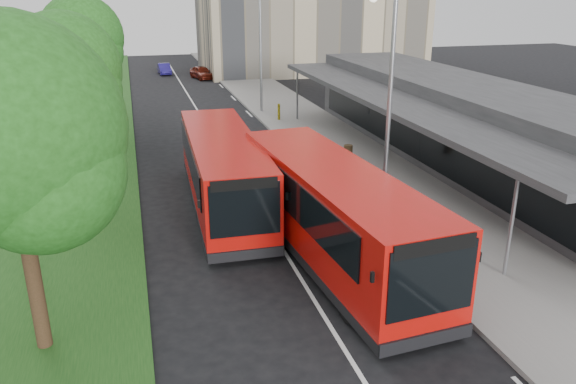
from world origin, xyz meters
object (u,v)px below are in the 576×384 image
Objects in this scene: tree_mid at (64,77)px; bollard at (279,112)px; lamp_post_far at (259,43)px; litter_bin at (348,153)px; tree_far at (82,42)px; car_near at (202,72)px; bus_main at (333,214)px; lamp_post_near at (388,96)px; tree_near at (10,144)px; car_far at (164,69)px; bus_second at (223,172)px.

tree_mid is 15.95m from bollard.
lamp_post_far is 13.47m from litter_bin.
tree_far is 7.71× the size of bollard.
bus_main is at bearing -104.72° from car_near.
lamp_post_near is (11.13, -7.05, -0.11)m from tree_mid.
bollard is at bearing -9.61° from tree_far.
bus_main is 10.65× the size of bollard.
tree_near reaches higher than bollard.
tree_far is 23.27m from bus_main.
lamp_post_near reaches higher than tree_far.
car_far is (-5.15, 20.63, -4.19)m from lamp_post_far.
litter_bin is at bearing -84.30° from bollard.
lamp_post_near is at bearing -91.90° from bollard.
lamp_post_far reaches higher than car_near.
bus_second is at bearing -107.52° from lamp_post_far.
car_far reaches higher than litter_bin.
bollard is at bearing 68.97° from bus_second.
tree_mid is at bearing 90.00° from tree_near.
tree_far is 17.90m from litter_bin.
car_far is at bearing 103.63° from bollard.
litter_bin is 34.01m from car_far.
bollard reaches higher than car_far.
lamp_post_near is 2.24× the size of car_near.
car_near is at bearing 77.50° from tree_near.
lamp_post_far reaches higher than bus_second.
litter_bin is (6.90, 4.26, -0.95)m from bus_second.
tree_mid is 0.93× the size of lamp_post_far.
tree_far is 11.18m from lamp_post_far.
tree_far reaches higher than tree_mid.
tree_mid is 2.09× the size of car_near.
lamp_post_far is 17.21m from car_near.
car_near is at bearing 72.69° from tree_mid.
lamp_post_far is 22.75m from bus_main.
litter_bin is 0.24× the size of car_far.
tree_far reaches higher than bus_second.
tree_far is at bearing 90.00° from tree_mid.
tree_mid is 13.38m from litter_bin.
car_near is at bearing 96.58° from lamp_post_far.
lamp_post_near is at bearing -100.49° from car_near.
lamp_post_near is 1.00× the size of lamp_post_far.
tree_far is 17.42m from bus_second.
tree_near is 10.10× the size of litter_bin.
tree_far is 20.34m from car_near.
tree_mid is (0.00, 12.00, -0.31)m from tree_near.
bus_second is at bearing -112.87° from bollard.
tree_mid reaches higher than bollard.
tree_mid is 2.31× the size of car_far.
tree_near is 27.32m from lamp_post_far.
tree_near is 12.00m from tree_mid.
lamp_post_near is 10.16× the size of litter_bin.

